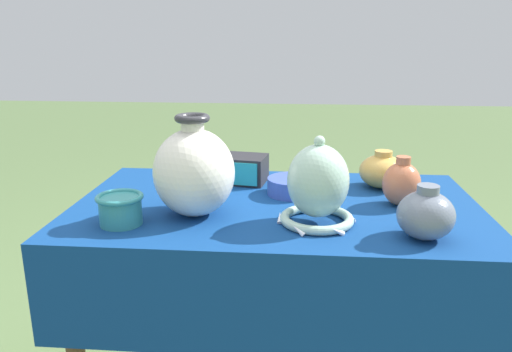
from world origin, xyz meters
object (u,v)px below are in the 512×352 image
at_px(vase_tall_bulbous, 194,171).
at_px(vase_dome_bell, 318,187).
at_px(jar_round_ochre, 382,171).
at_px(jar_round_terracotta, 401,184).
at_px(mosaic_tile_box, 238,169).
at_px(pot_squat_cobalt, 292,186).
at_px(jar_round_slate, 426,215).
at_px(cup_wide_teal, 120,208).

relative_size(vase_tall_bulbous, vase_dome_bell, 1.17).
relative_size(jar_round_ochre, jar_round_terracotta, 1.01).
xyz_separation_m(mosaic_tile_box, jar_round_terracotta, (0.45, -0.18, 0.02)).
bearing_deg(vase_dome_bell, pot_squat_cobalt, 105.79).
distance_m(vase_dome_bell, pot_squat_cobalt, 0.23).
bearing_deg(jar_round_ochre, jar_round_slate, -84.75).
bearing_deg(jar_round_ochre, cup_wide_teal, -151.93).
xyz_separation_m(vase_tall_bulbous, cup_wide_teal, (-0.16, -0.08, -0.07)).
bearing_deg(mosaic_tile_box, pot_squat_cobalt, -24.19).
bearing_deg(pot_squat_cobalt, jar_round_slate, -44.54).
height_order(jar_round_terracotta, cup_wide_teal, jar_round_terracotta).
bearing_deg(cup_wide_teal, jar_round_ochre, 28.07).
bearing_deg(jar_round_ochre, pot_squat_cobalt, -161.48).
xyz_separation_m(vase_dome_bell, mosaic_tile_box, (-0.23, 0.32, -0.05)).
distance_m(jar_round_terracotta, pot_squat_cobalt, 0.29).
height_order(mosaic_tile_box, jar_round_terracotta, jar_round_terracotta).
bearing_deg(vase_tall_bulbous, mosaic_tile_box, 76.70).
height_order(vase_dome_bell, pot_squat_cobalt, vase_dome_bell).
height_order(jar_round_ochre, cup_wide_teal, jar_round_ochre).
bearing_deg(vase_tall_bulbous, pot_squat_cobalt, 37.96).
xyz_separation_m(jar_round_ochre, jar_round_terracotta, (0.02, -0.15, 0.01)).
bearing_deg(mosaic_tile_box, jar_round_ochre, 5.99).
distance_m(vase_dome_bell, jar_round_slate, 0.24).
bearing_deg(vase_tall_bulbous, jar_round_terracotta, 12.60).
relative_size(vase_tall_bulbous, pot_squat_cobalt, 1.80).
bearing_deg(cup_wide_teal, jar_round_slate, -2.06).
distance_m(jar_round_ochre, pot_squat_cobalt, 0.27).
bearing_deg(jar_round_terracotta, pot_squat_cobalt, 166.39).
xyz_separation_m(mosaic_tile_box, jar_round_slate, (0.46, -0.40, 0.01)).
xyz_separation_m(cup_wide_teal, pot_squat_cobalt, (0.39, 0.26, -0.02)).
bearing_deg(vase_dome_bell, jar_round_terracotta, 33.93).
relative_size(mosaic_tile_box, jar_round_slate, 1.49).
distance_m(vase_dome_bell, cup_wide_teal, 0.46).
relative_size(jar_round_terracotta, cup_wide_teal, 1.18).
relative_size(vase_dome_bell, jar_round_terracotta, 1.64).
relative_size(jar_round_slate, jar_round_terracotta, 0.95).
distance_m(vase_tall_bulbous, mosaic_tile_box, 0.31).
bearing_deg(jar_round_slate, jar_round_ochre, 95.25).
height_order(vase_tall_bulbous, cup_wide_teal, vase_tall_bulbous).
relative_size(vase_tall_bulbous, jar_round_terracotta, 1.91).
bearing_deg(cup_wide_teal, vase_dome_bell, 5.72).
bearing_deg(vase_tall_bulbous, jar_round_ochre, 28.71).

